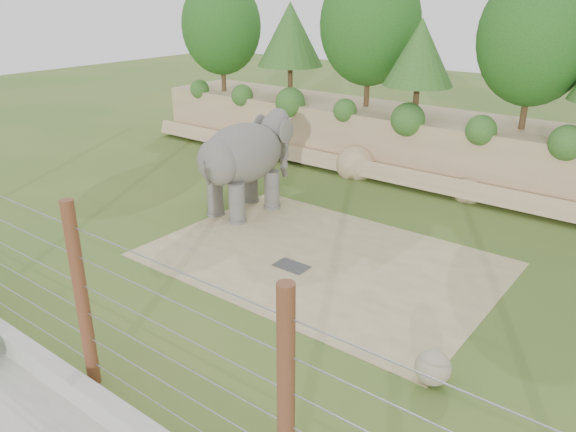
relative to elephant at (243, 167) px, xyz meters
The scene contains 8 objects.
ground 6.20m from the elephant, 48.83° to the right, with size 90.00×90.00×0.00m, color #406626.
back_embankment 9.62m from the elephant, 61.11° to the left, with size 30.00×5.52×8.77m.
dirt_patch 4.96m from the elephant, 18.62° to the right, with size 10.00×7.00×0.02m, color tan.
drain_grate 4.98m from the elephant, 31.23° to the right, with size 1.00×0.60×0.03m, color #262628.
elephant is the anchor object (origin of this frame).
stone_ball 10.65m from the elephant, 26.94° to the right, with size 0.74×0.74×0.74m, color gray.
retaining_wall 10.37m from the elephant, 67.52° to the right, with size 26.00×0.35×0.50m, color #ABA99F.
barrier_fence 9.82m from the elephant, 66.40° to the right, with size 20.26×0.26×4.00m.
Camera 1 is at (8.91, -9.50, 7.52)m, focal length 35.00 mm.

